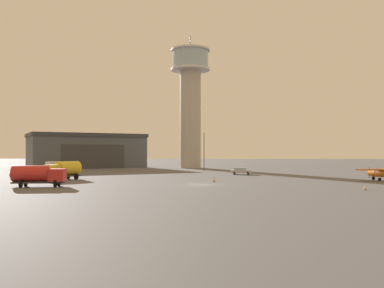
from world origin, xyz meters
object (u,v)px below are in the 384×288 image
light_post_west (204,148)px  control_tower (190,95)px  traffic_cone_near_right (214,179)px  car_silver (241,171)px  truck_fuel_tanker_yellow (64,170)px  traffic_cone_near_left (365,188)px  truck_fuel_tanker_red (38,175)px  truck_flatbed_white (56,168)px  airplane_orange (384,173)px  car_black (23,174)px

light_post_west → control_tower: bearing=106.5°
traffic_cone_near_right → car_silver: bearing=74.8°
light_post_west → traffic_cone_near_right: 37.22m
truck_fuel_tanker_yellow → car_silver: truck_fuel_tanker_yellow is taller
control_tower → truck_fuel_tanker_yellow: control_tower is taller
control_tower → truck_fuel_tanker_yellow: 55.52m
light_post_west → traffic_cone_near_left: size_ratio=16.47×
truck_fuel_tanker_red → traffic_cone_near_right: bearing=16.3°
truck_flatbed_white → truck_fuel_tanker_red: truck_fuel_tanker_red is taller
control_tower → truck_fuel_tanker_red: (-16.10, -62.43, -19.15)m
car_silver → traffic_cone_near_left: size_ratio=7.75×
control_tower → airplane_orange: 62.52m
control_tower → light_post_west: bearing=-73.5°
truck_flatbed_white → light_post_west: 35.24m
truck_fuel_tanker_yellow → car_black: 8.99m
car_silver → car_black: same height
truck_fuel_tanker_yellow → traffic_cone_near_right: 25.13m
truck_fuel_tanker_red → car_black: size_ratio=1.54×
airplane_orange → truck_fuel_tanker_yellow: truck_fuel_tanker_yellow is taller
control_tower → car_black: size_ratio=8.40×
light_post_west → airplane_orange: bearing=-48.5°
truck_flatbed_white → truck_fuel_tanker_yellow: bearing=151.1°
truck_fuel_tanker_yellow → light_post_west: (22.20, 34.16, 3.90)m
car_black → traffic_cone_near_left: size_ratio=7.89×
control_tower → truck_flatbed_white: size_ratio=6.08×
car_silver → airplane_orange: bearing=-27.8°
traffic_cone_near_left → traffic_cone_near_right: bearing=146.0°
truck_fuel_tanker_yellow → car_silver: bearing=154.3°
traffic_cone_near_left → traffic_cone_near_right: traffic_cone_near_right is taller
car_silver → traffic_cone_near_right: 20.55m
airplane_orange → car_silver: airplane_orange is taller
airplane_orange → truck_fuel_tanker_yellow: size_ratio=1.52×
truck_fuel_tanker_yellow → car_black: bearing=-74.9°
control_tower → car_black: 56.61m
truck_fuel_tanker_yellow → car_black: (-8.42, 3.00, -0.93)m
control_tower → airplane_orange: bearing=-54.8°
truck_fuel_tanker_red → traffic_cone_near_right: (23.25, 10.84, -1.24)m
light_post_west → truck_fuel_tanker_red: bearing=-113.3°
control_tower → light_post_west: size_ratio=4.02×
car_silver → light_post_west: size_ratio=0.47×
control_tower → car_black: (-26.23, -46.01, -20.00)m
traffic_cone_near_left → traffic_cone_near_right: 22.31m
truck_flatbed_white → airplane_orange: bearing=-160.8°
control_tower → car_black: control_tower is taller
truck_fuel_tanker_yellow → car_silver: size_ratio=1.37×
truck_fuel_tanker_yellow → car_silver: (30.34, 17.24, -0.93)m
car_silver → car_black: 41.29m
airplane_orange → car_black: size_ratio=2.04×
control_tower → traffic_cone_near_left: control_tower is taller
truck_flatbed_white → car_black: 14.59m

